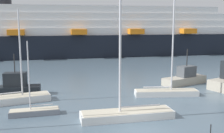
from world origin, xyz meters
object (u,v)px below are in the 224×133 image
(fishing_boat_0, at_px, (185,78))
(cruise_ship, at_px, (75,34))
(sailboat_0, at_px, (166,91))
(sailboat_2, at_px, (127,112))
(fishing_boat_2, at_px, (14,87))
(sailboat_3, at_px, (17,98))
(sailboat_5, at_px, (35,111))

(fishing_boat_0, relative_size, cruise_ship, 0.07)
(sailboat_0, relative_size, fishing_boat_0, 1.67)
(sailboat_2, distance_m, fishing_boat_2, 13.73)
(sailboat_2, bearing_deg, sailboat_0, -135.14)
(sailboat_2, xyz_separation_m, sailboat_3, (-8.95, 6.90, -0.07))
(fishing_boat_2, bearing_deg, sailboat_2, -40.87)
(sailboat_3, bearing_deg, sailboat_0, -14.48)
(sailboat_0, xyz_separation_m, sailboat_5, (-13.37, -3.04, -0.20))
(sailboat_0, relative_size, sailboat_5, 1.71)
(fishing_boat_2, bearing_deg, cruise_ship, 78.13)
(sailboat_2, bearing_deg, sailboat_3, -36.20)
(sailboat_0, xyz_separation_m, cruise_ship, (-5.24, 38.32, 4.53))
(sailboat_2, relative_size, fishing_boat_0, 1.74)
(sailboat_0, bearing_deg, fishing_boat_0, 54.69)
(sailboat_5, xyz_separation_m, cruise_ship, (8.14, 41.36, 4.73))
(sailboat_0, distance_m, cruise_ship, 38.94)
(sailboat_3, bearing_deg, fishing_boat_2, 90.98)
(sailboat_0, distance_m, sailboat_5, 13.72)
(sailboat_2, relative_size, sailboat_5, 1.77)
(sailboat_0, xyz_separation_m, fishing_boat_0, (4.64, 4.57, 0.26))
(sailboat_3, bearing_deg, fishing_boat_0, -0.34)
(sailboat_0, bearing_deg, sailboat_2, -126.43)
(sailboat_5, distance_m, fishing_boat_2, 7.49)
(fishing_boat_0, height_order, fishing_boat_2, fishing_boat_0)
(sailboat_5, height_order, cruise_ship, cruise_ship)
(fishing_boat_0, bearing_deg, sailboat_5, -174.43)
(sailboat_0, height_order, sailboat_3, sailboat_0)
(fishing_boat_0, distance_m, fishing_boat_2, 20.32)
(sailboat_3, distance_m, fishing_boat_2, 3.05)
(sailboat_3, distance_m, fishing_boat_0, 20.03)
(fishing_boat_2, height_order, cruise_ship, cruise_ship)
(cruise_ship, bearing_deg, fishing_boat_0, -72.48)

